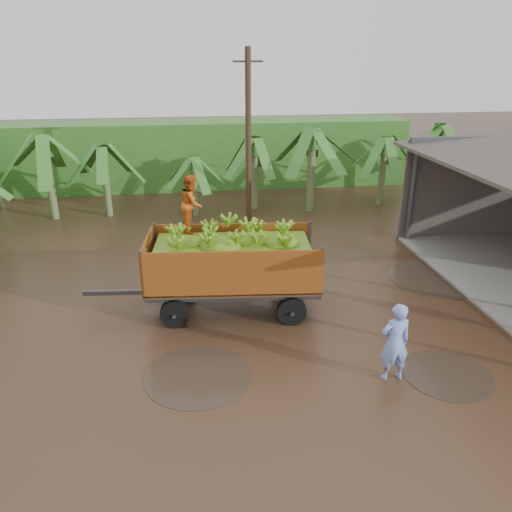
# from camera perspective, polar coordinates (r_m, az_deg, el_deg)

# --- Properties ---
(ground) EXTENTS (100.00, 100.00, 0.00)m
(ground) POSITION_cam_1_polar(r_m,az_deg,el_deg) (14.51, 6.65, -6.98)
(ground) COLOR black
(ground) RESTS_ON ground
(hedge_north) EXTENTS (22.00, 3.00, 3.60)m
(hedge_north) POSITION_cam_1_polar(r_m,az_deg,el_deg) (28.74, -5.26, 11.57)
(hedge_north) COLOR #2D661E
(hedge_north) RESTS_ON ground
(banana_trailer) EXTENTS (6.86, 2.81, 3.91)m
(banana_trailer) POSITION_cam_1_polar(r_m,az_deg,el_deg) (14.32, -2.78, -0.68)
(banana_trailer) COLOR #BB5E1A
(banana_trailer) RESTS_ON ground
(man_blue) EXTENTS (0.73, 0.50, 1.94)m
(man_blue) POSITION_cam_1_polar(r_m,az_deg,el_deg) (11.86, 15.59, -9.47)
(man_blue) COLOR #7E96E6
(man_blue) RESTS_ON ground
(utility_pole) EXTENTS (1.20, 0.24, 7.29)m
(utility_pole) POSITION_cam_1_polar(r_m,az_deg,el_deg) (20.96, -0.88, 13.01)
(utility_pole) COLOR #47301E
(utility_pole) RESTS_ON ground
(banana_plants) EXTENTS (24.96, 20.98, 4.23)m
(banana_plants) POSITION_cam_1_polar(r_m,az_deg,el_deg) (18.88, -13.84, 5.67)
(banana_plants) COLOR #2D661E
(banana_plants) RESTS_ON ground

